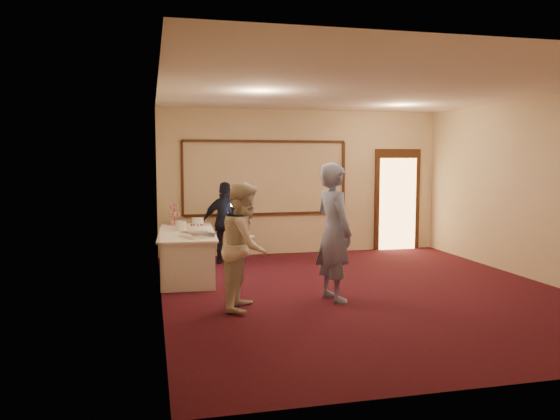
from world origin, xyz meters
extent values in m
plane|color=black|center=(0.00, 0.00, 0.00)|extent=(7.00, 7.00, 0.00)
cube|color=beige|center=(0.00, 3.50, 1.50)|extent=(6.00, 0.04, 3.00)
cube|color=beige|center=(0.00, -3.50, 1.50)|extent=(6.00, 0.04, 3.00)
cube|color=beige|center=(-3.00, 0.00, 1.50)|extent=(0.04, 7.00, 3.00)
cube|color=beige|center=(3.00, 0.00, 1.50)|extent=(0.04, 7.00, 3.00)
cube|color=white|center=(0.00, 0.00, 3.00)|extent=(6.00, 7.00, 0.04)
cube|color=black|center=(-0.80, 3.47, 0.85)|extent=(3.40, 0.04, 0.05)
cube|color=black|center=(-0.80, 3.47, 2.35)|extent=(3.40, 0.04, 0.05)
cube|color=black|center=(-2.50, 3.47, 1.60)|extent=(0.05, 0.04, 1.50)
cube|color=black|center=(0.90, 3.47, 1.60)|extent=(0.05, 0.04, 1.50)
cube|color=black|center=(2.15, 3.46, 1.10)|extent=(1.05, 0.06, 2.20)
cube|color=#FFBF66|center=(2.15, 3.43, 1.00)|extent=(0.85, 0.02, 2.00)
cube|color=silver|center=(-2.54, 1.69, 0.37)|extent=(0.94, 2.29, 0.74)
cube|color=silver|center=(-2.54, 1.69, 0.76)|extent=(1.05, 2.42, 0.03)
cube|color=silver|center=(-2.43, 0.97, 0.79)|extent=(0.52, 0.58, 0.04)
ellipsoid|color=white|center=(-2.43, 0.97, 0.88)|extent=(0.31, 0.31, 0.14)
cube|color=silver|center=(-2.32, 1.11, 0.81)|extent=(0.26, 0.25, 0.01)
cylinder|color=#E04784|center=(-2.70, 2.67, 0.97)|extent=(0.02, 0.02, 0.39)
cylinder|color=#E04784|center=(-2.70, 2.67, 0.78)|extent=(0.29, 0.29, 0.01)
cylinder|color=#E04784|center=(-2.70, 2.67, 0.93)|extent=(0.23, 0.23, 0.01)
cylinder|color=#E04784|center=(-2.70, 2.67, 1.09)|extent=(0.16, 0.16, 0.01)
cylinder|color=white|center=(-2.63, 1.80, 0.85)|extent=(0.18, 0.18, 0.15)
cylinder|color=white|center=(-2.63, 1.80, 0.93)|extent=(0.19, 0.19, 0.01)
cylinder|color=white|center=(-2.32, 2.10, 0.85)|extent=(0.20, 0.20, 0.17)
cylinder|color=white|center=(-2.32, 2.10, 0.94)|extent=(0.21, 0.21, 0.01)
cylinder|color=white|center=(-2.35, 1.43, 0.78)|extent=(0.28, 0.28, 0.01)
cylinder|color=olive|center=(-2.35, 1.43, 0.80)|extent=(0.24, 0.24, 0.05)
imported|color=#879AD8|center=(-0.63, -0.38, 0.97)|extent=(0.61, 0.79, 1.94)
imported|color=silver|center=(-1.91, -0.50, 0.84)|extent=(0.89, 0.99, 1.69)
imported|color=black|center=(-1.73, 2.71, 0.78)|extent=(0.96, 0.52, 1.55)
cube|color=white|center=(-1.64, 2.41, 1.14)|extent=(0.07, 0.05, 0.05)
camera|label=1|loc=(-3.11, -7.56, 2.00)|focal=35.00mm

